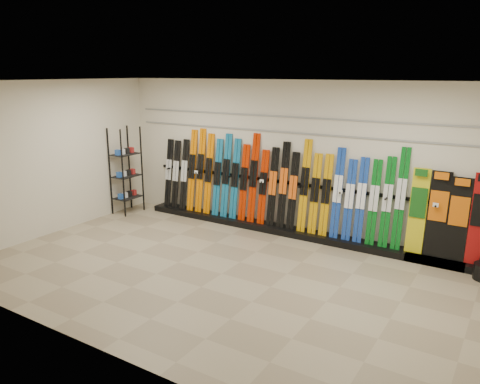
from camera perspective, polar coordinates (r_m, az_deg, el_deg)
The scene contains 10 objects.
floor at distance 7.61m, azimuth -2.24°, elevation -9.94°, with size 8.00×8.00×0.00m, color gray.
back_wall at distance 9.25m, azimuth 6.40°, elevation 4.14°, with size 8.00×8.00×0.00m, color beige.
left_wall at distance 9.90m, azimuth -21.92°, elevation 3.86°, with size 5.00×5.00×0.00m, color beige.
ceiling at distance 6.93m, azimuth -2.48°, elevation 13.27°, with size 8.00×8.00×0.00m, color silver.
ski_rack_base at distance 9.33m, azimuth 6.82°, elevation -4.93°, with size 8.00×0.40×0.12m, color black.
skis at distance 9.44m, azimuth 3.35°, elevation 0.95°, with size 5.36×0.28×1.83m.
snowboards at distance 8.45m, azimuth 24.07°, elevation -2.68°, with size 1.26×0.23×1.47m.
accessory_rack at distance 10.88m, azimuth -13.71°, elevation 2.56°, with size 0.40×0.60×1.95m, color black.
slatwall_rail_0 at distance 9.16m, azimuth 6.44°, elevation 7.20°, with size 7.60×0.02×0.03m, color gray.
slatwall_rail_1 at distance 9.13m, azimuth 6.49°, elevation 9.07°, with size 7.60×0.02×0.03m, color gray.
Camera 1 is at (3.91, -5.72, 3.14)m, focal length 35.00 mm.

